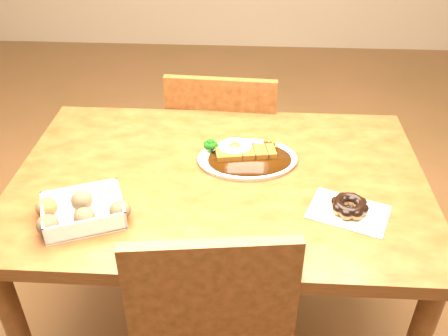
# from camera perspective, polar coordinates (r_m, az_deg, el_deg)

# --- Properties ---
(table) EXTENTS (1.20, 0.80, 0.75)m
(table) POSITION_cam_1_polar(r_m,az_deg,el_deg) (1.52, -0.48, -3.94)
(table) COLOR #49270E
(table) RESTS_ON ground
(chair_far) EXTENTS (0.44, 0.44, 0.87)m
(chair_far) POSITION_cam_1_polar(r_m,az_deg,el_deg) (2.05, 0.03, 1.63)
(chair_far) COLOR #49270E
(chair_far) RESTS_ON ground
(katsu_curry_plate) EXTENTS (0.32, 0.24, 0.06)m
(katsu_curry_plate) POSITION_cam_1_polar(r_m,az_deg,el_deg) (1.52, 2.49, 1.35)
(katsu_curry_plate) COLOR white
(katsu_curry_plate) RESTS_ON table
(donut_box) EXTENTS (0.25, 0.22, 0.06)m
(donut_box) POSITION_cam_1_polar(r_m,az_deg,el_deg) (1.34, -16.01, -4.73)
(donut_box) COLOR white
(donut_box) RESTS_ON table
(pon_de_ring) EXTENTS (0.24, 0.20, 0.04)m
(pon_de_ring) POSITION_cam_1_polar(r_m,az_deg,el_deg) (1.35, 14.14, -4.27)
(pon_de_ring) COLOR silver
(pon_de_ring) RESTS_ON table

